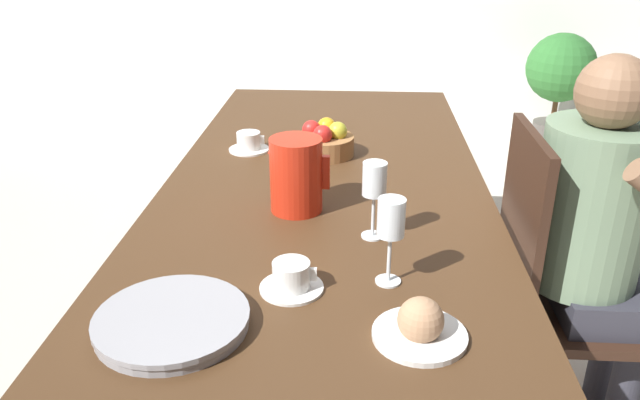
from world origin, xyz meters
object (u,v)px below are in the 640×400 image
object	(u,v)px
chair_person_side	(554,288)
red_pitcher	(296,175)
potted_plant	(560,76)
teacup_across	(249,143)
wine_glass_water	(374,183)
fruit_bowl	(324,141)
serving_tray	(172,321)
bread_plate	(420,325)
wine_glass_juice	(391,223)
person_seated	(600,230)
teacup_near_person	(292,278)

from	to	relation	value
chair_person_side	red_pitcher	distance (m)	0.81
red_pitcher	potted_plant	world-z (taller)	red_pitcher
teacup_across	wine_glass_water	bearing A→B (deg)	-56.15
fruit_bowl	red_pitcher	bearing A→B (deg)	-96.55
chair_person_side	red_pitcher	size ratio (longest dim) A/B	4.65
potted_plant	wine_glass_water	bearing A→B (deg)	-114.62
serving_tray	chair_person_side	bearing A→B (deg)	31.66
teacup_across	bread_plate	size ratio (longest dim) A/B	0.76
wine_glass_juice	potted_plant	size ratio (longest dim) A/B	0.25
serving_tray	person_seated	bearing A→B (deg)	29.00
chair_person_side	potted_plant	size ratio (longest dim) A/B	1.20
teacup_near_person	potted_plant	size ratio (longest dim) A/B	0.18
wine_glass_water	serving_tray	size ratio (longest dim) A/B	0.66
teacup_across	red_pitcher	bearing A→B (deg)	-65.89
potted_plant	wine_glass_juice	bearing A→B (deg)	-112.56
person_seated	fruit_bowl	xyz separation A→B (m)	(-0.78, 0.45, 0.09)
bread_plate	potted_plant	size ratio (longest dim) A/B	0.23
chair_person_side	wine_glass_water	distance (m)	0.67
wine_glass_juice	serving_tray	xyz separation A→B (m)	(-0.43, -0.20, -0.13)
bread_plate	fruit_bowl	size ratio (longest dim) A/B	0.91
wine_glass_water	teacup_near_person	xyz separation A→B (m)	(-0.18, -0.26, -0.12)
chair_person_side	fruit_bowl	distance (m)	0.87
red_pitcher	potted_plant	xyz separation A→B (m)	(1.52, 2.70, -0.32)
chair_person_side	bread_plate	bearing A→B (deg)	-37.82
teacup_across	potted_plant	size ratio (longest dim) A/B	0.18
fruit_bowl	teacup_across	bearing A→B (deg)	174.12
person_seated	wine_glass_water	world-z (taller)	person_seated
red_pitcher	wine_glass_water	world-z (taller)	red_pitcher
person_seated	fruit_bowl	world-z (taller)	person_seated
chair_person_side	potted_plant	world-z (taller)	chair_person_side
person_seated	wine_glass_juice	bearing A→B (deg)	-58.13
chair_person_side	serving_tray	distance (m)	1.12
person_seated	potted_plant	distance (m)	2.79
teacup_across	serving_tray	distance (m)	1.05
person_seated	potted_plant	bearing A→B (deg)	165.84
chair_person_side	wine_glass_juice	xyz separation A→B (m)	(-0.50, -0.38, 0.38)
chair_person_side	wine_glass_water	world-z (taller)	chair_person_side
wine_glass_juice	teacup_near_person	distance (m)	0.25
wine_glass_water	person_seated	bearing A→B (deg)	13.65
teacup_near_person	bread_plate	xyz separation A→B (m)	(0.26, -0.16, 0.00)
wine_glass_juice	teacup_across	world-z (taller)	wine_glass_juice
teacup_across	fruit_bowl	xyz separation A→B (m)	(0.27, -0.03, 0.02)
chair_person_side	serving_tray	bearing A→B (deg)	-58.34
teacup_across	potted_plant	bearing A→B (deg)	52.08
teacup_near_person	serving_tray	world-z (taller)	teacup_near_person
serving_tray	fruit_bowl	distance (m)	1.05
fruit_bowl	potted_plant	size ratio (longest dim) A/B	0.25
fruit_bowl	serving_tray	bearing A→B (deg)	-103.38
wine_glass_juice	serving_tray	world-z (taller)	wine_glass_juice
chair_person_side	bread_plate	distance (m)	0.77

